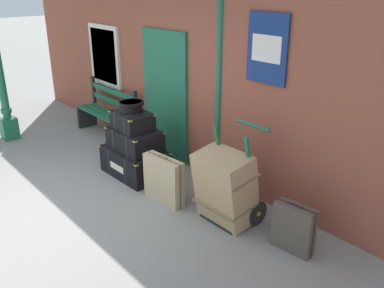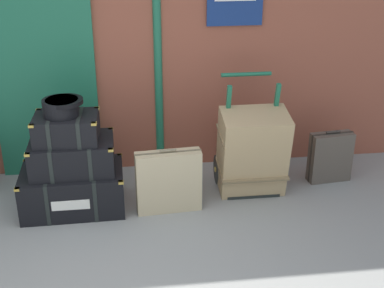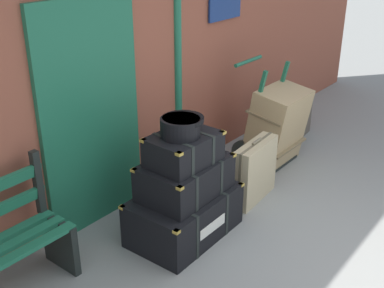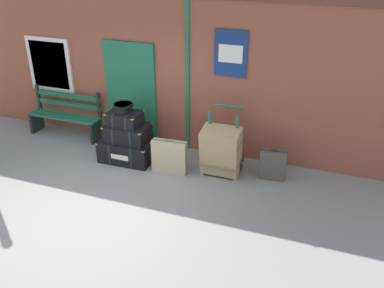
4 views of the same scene
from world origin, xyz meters
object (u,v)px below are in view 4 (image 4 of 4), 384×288
(round_hatbox, at_px, (123,107))
(suitcase_olive, at_px, (169,157))
(platform_bench, at_px, (66,116))
(steamer_trunk_base, at_px, (128,150))
(steamer_trunk_top, at_px, (125,119))
(suitcase_charcoal, at_px, (273,165))
(porters_trolley, at_px, (223,156))
(large_brown_trunk, at_px, (221,151))
(steamer_trunk_middle, at_px, (128,133))

(round_hatbox, xyz_separation_m, suitcase_olive, (0.98, -0.17, -0.78))
(platform_bench, relative_size, steamer_trunk_base, 1.56)
(platform_bench, distance_m, steamer_trunk_top, 1.89)
(steamer_trunk_base, relative_size, suitcase_charcoal, 1.71)
(suitcase_charcoal, bearing_deg, round_hatbox, -174.90)
(porters_trolley, bearing_deg, large_brown_trunk, -90.00)
(steamer_trunk_top, height_order, porters_trolley, porters_trolley)
(porters_trolley, xyz_separation_m, large_brown_trunk, (0.00, -0.18, 0.20))
(steamer_trunk_top, bearing_deg, suitcase_charcoal, 5.29)
(platform_bench, distance_m, steamer_trunk_base, 1.86)
(steamer_trunk_middle, height_order, steamer_trunk_top, steamer_trunk_top)
(porters_trolley, distance_m, large_brown_trunk, 0.26)
(round_hatbox, xyz_separation_m, large_brown_trunk, (1.88, 0.10, -0.62))
(round_hatbox, height_order, porters_trolley, porters_trolley)
(round_hatbox, bearing_deg, platform_bench, 162.15)
(steamer_trunk_middle, height_order, round_hatbox, round_hatbox)
(steamer_trunk_top, relative_size, suitcase_charcoal, 1.04)
(platform_bench, bearing_deg, steamer_trunk_base, -17.69)
(platform_bench, height_order, steamer_trunk_top, platform_bench)
(round_hatbox, distance_m, suitcase_olive, 1.26)
(steamer_trunk_base, relative_size, steamer_trunk_top, 1.64)
(steamer_trunk_base, bearing_deg, porters_trolley, 8.49)
(round_hatbox, relative_size, suitcase_charcoal, 0.64)
(steamer_trunk_middle, bearing_deg, platform_bench, 162.76)
(platform_bench, distance_m, porters_trolley, 3.62)
(steamer_trunk_middle, bearing_deg, steamer_trunk_top, -161.74)
(large_brown_trunk, relative_size, suitcase_olive, 1.39)
(steamer_trunk_middle, xyz_separation_m, steamer_trunk_top, (-0.03, -0.01, 0.29))
(suitcase_olive, bearing_deg, large_brown_trunk, 16.22)
(round_hatbox, relative_size, porters_trolley, 0.32)
(suitcase_olive, relative_size, suitcase_charcoal, 1.12)
(porters_trolley, height_order, suitcase_charcoal, porters_trolley)
(steamer_trunk_base, relative_size, suitcase_olive, 1.52)
(steamer_trunk_base, xyz_separation_m, steamer_trunk_top, (-0.00, -0.00, 0.66))
(platform_bench, distance_m, suitcase_olive, 2.80)
(steamer_trunk_top, bearing_deg, steamer_trunk_base, 26.38)
(steamer_trunk_base, xyz_separation_m, round_hatbox, (-0.03, 0.00, 0.88))
(steamer_trunk_top, distance_m, suitcase_olive, 1.11)
(steamer_trunk_middle, xyz_separation_m, suitcase_olive, (0.92, -0.17, -0.26))
(platform_bench, height_order, steamer_trunk_middle, platform_bench)
(round_hatbox, bearing_deg, steamer_trunk_base, -8.12)
(round_hatbox, bearing_deg, steamer_trunk_middle, 3.10)
(steamer_trunk_base, distance_m, round_hatbox, 0.88)
(suitcase_charcoal, bearing_deg, porters_trolley, 178.64)
(large_brown_trunk, relative_size, suitcase_charcoal, 1.57)
(porters_trolley, xyz_separation_m, suitcase_charcoal, (0.92, -0.02, 0.01))
(steamer_trunk_middle, xyz_separation_m, round_hatbox, (-0.06, -0.00, 0.51))
(large_brown_trunk, xyz_separation_m, suitcase_charcoal, (0.92, 0.15, -0.19))
(steamer_trunk_middle, height_order, suitcase_olive, steamer_trunk_middle)
(platform_bench, distance_m, large_brown_trunk, 3.64)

